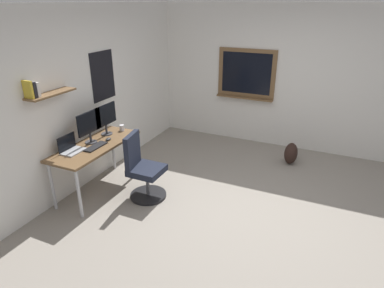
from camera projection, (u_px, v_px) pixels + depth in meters
The scene contains 12 objects.
ground_plane at pixel (242, 208), 4.61m from camera, with size 5.20×5.20×0.00m, color gray.
wall_back at pixel (89, 96), 5.03m from camera, with size 5.00×0.30×2.60m.
wall_right at pixel (284, 78), 6.15m from camera, with size 0.22×5.00×2.60m.
desk at pixel (96, 150), 4.80m from camera, with size 1.44×0.57×0.73m.
office_chair at pixel (143, 171), 4.74m from camera, with size 0.52×0.53×0.95m.
laptop at pixel (71, 148), 4.54m from camera, with size 0.31×0.21×0.23m.
monitor_primary at pixel (89, 125), 4.73m from camera, with size 0.46×0.17×0.46m.
monitor_secondary at pixel (106, 117), 5.03m from camera, with size 0.46×0.17×0.46m.
keyboard at pixel (96, 147), 4.68m from camera, with size 0.37×0.13×0.02m, color black.
computer_mouse at pixel (108, 139), 4.91m from camera, with size 0.10×0.06×0.03m, color #262628.
coffee_mug at pixel (122, 128), 5.26m from camera, with size 0.08×0.08×0.09m, color silver.
backpack at pixel (291, 153), 5.80m from camera, with size 0.32×0.22×0.37m, color black.
Camera 1 is at (-3.82, -0.99, 2.63)m, focal length 31.52 mm.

